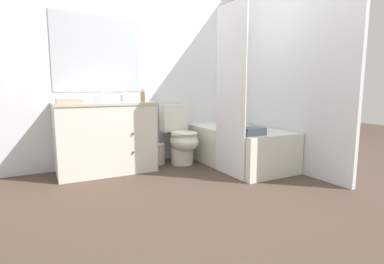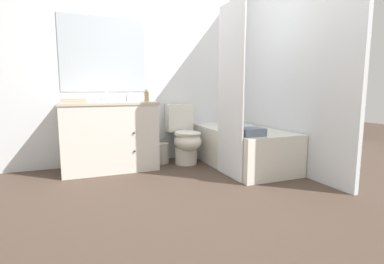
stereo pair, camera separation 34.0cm
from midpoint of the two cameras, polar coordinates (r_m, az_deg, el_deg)
The scene contains 13 objects.
ground_plane at distance 2.84m, azimuth 0.90°, elevation -12.04°, with size 14.00×14.00×0.00m, color #47382D.
wall_back at distance 4.15m, azimuth -10.08°, elevation 11.79°, with size 8.00×0.06×2.50m.
wall_right at distance 4.06m, azimuth 11.94°, elevation 11.80°, with size 0.05×2.58×2.50m.
vanity_cabinet at distance 3.72m, azimuth -18.70°, elevation -0.87°, with size 1.12×0.59×0.83m.
sink_faucet at distance 3.88m, azimuth -19.49°, elevation 5.98°, with size 0.14×0.12×0.12m.
toilet at distance 3.95m, azimuth -4.60°, elevation -1.01°, with size 0.36×0.64×0.78m.
bathtub at distance 3.92m, azimuth 6.28°, elevation -2.71°, with size 0.76×1.47×0.48m.
shower_curtain at distance 3.32m, azimuth 4.45°, elevation 7.62°, with size 0.02×0.55×1.89m.
wastebasket at distance 3.99m, azimuth -9.10°, elevation -4.18°, with size 0.20×0.20×0.27m.
tissue_box at distance 3.88m, azimuth -14.94°, elevation 6.33°, with size 0.11×0.12×0.11m.
soap_dispenser at distance 3.79m, azimuth -11.96°, elevation 6.71°, with size 0.06×0.06×0.15m.
hand_towel_folded at distance 3.50m, azimuth -24.93°, elevation 5.34°, with size 0.27×0.16×0.05m.
bath_towel_folded at distance 3.32m, azimuth 8.36°, elevation 0.17°, with size 0.26×0.22×0.08m.
Camera 1 is at (-1.44, -2.26, 0.98)m, focal length 28.00 mm.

